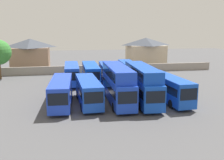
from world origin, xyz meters
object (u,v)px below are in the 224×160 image
bus_8 (108,72)px  bus_9 (129,71)px  bus_1 (61,91)px  bus_7 (91,72)px  house_terrace_left (31,54)px  bus_5 (168,87)px  bus_6 (72,73)px  bus_3 (118,82)px  house_terrace_centre (146,52)px  bus_4 (142,82)px  bus_2 (88,90)px

bus_8 → bus_9: 4.18m
bus_1 → bus_7: (5.25, 13.31, 0.03)m
house_terrace_left → bus_9: bearing=-41.8°
bus_5 → bus_6: bearing=-140.4°
bus_7 → bus_8: size_ratio=1.09×
bus_6 → bus_9: 10.82m
bus_3 → house_terrace_centre: bearing=157.2°
bus_5 → bus_8: 15.39m
bus_4 → bus_5: 3.76m
house_terrace_left → bus_5: bearing=-55.9°
bus_4 → bus_1: bearing=-89.8°
bus_7 → house_terrace_left: house_terrace_left is taller
bus_2 → house_terrace_centre: house_terrace_centre is taller
bus_8 → house_terrace_left: house_terrace_left is taller
bus_6 → house_terrace_centre: house_terrace_centre is taller
bus_4 → bus_5: (3.67, 0.08, -0.80)m
house_terrace_centre → bus_7: bearing=-131.0°
bus_3 → bus_7: (-2.15, 13.52, -0.84)m
bus_3 → bus_6: bus_3 is taller
bus_1 → bus_4: bus_4 is taller
bus_7 → house_terrace_left: 22.27m
bus_8 → bus_9: size_ratio=0.87×
bus_2 → bus_4: bus_4 is taller
bus_3 → bus_1: bearing=-90.5°
bus_2 → house_terrace_centre: 37.53m
bus_4 → bus_7: (-5.47, 13.81, -0.81)m
bus_6 → bus_8: bearing=94.2°
bus_5 → bus_9: bearing=-175.6°
house_terrace_centre → house_terrace_left: bearing=-178.2°
house_terrace_centre → bus_3: bearing=-114.0°
bus_6 → bus_7: (3.42, -0.14, -0.03)m
bus_7 → bus_8: 3.26m
bus_5 → bus_9: bus_9 is taller
bus_1 → bus_7: bus_7 is taller
house_terrace_left → house_terrace_centre: bearing=1.8°
bus_3 → bus_5: bus_3 is taller
bus_1 → bus_9: (12.64, 13.80, 0.06)m
bus_4 → bus_5: bearing=94.2°
bus_2 → bus_8: (4.98, 13.82, 0.03)m
bus_4 → bus_7: 14.88m
bus_5 → bus_8: bus_5 is taller
bus_7 → house_terrace_centre: (16.74, 19.25, 1.86)m
bus_3 → bus_8: 14.07m
bus_9 → house_terrace_centre: house_terrace_centre is taller
bus_2 → bus_9: bearing=145.0°
bus_1 → bus_8: (8.47, 13.78, -0.02)m
bus_5 → house_terrace_left: bearing=-148.5°
house_terrace_left → bus_1: bearing=-77.0°
bus_4 → bus_6: (-8.89, 13.96, -0.79)m
bus_1 → bus_5: 14.39m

